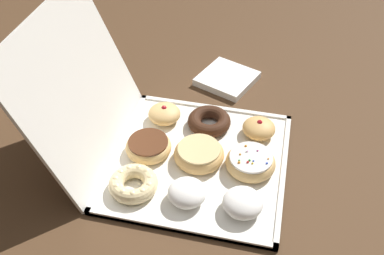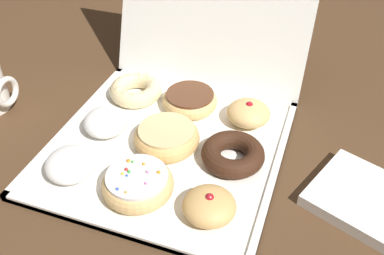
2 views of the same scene
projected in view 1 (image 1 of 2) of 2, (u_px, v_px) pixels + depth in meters
ground_plane at (199, 163)px, 1.08m from camera, size 3.00×3.00×0.00m
donut_box at (199, 161)px, 1.08m from camera, size 0.42×0.42×0.01m
box_lid_open at (79, 88)px, 1.01m from camera, size 0.42×0.14×0.36m
powdered_filled_donut_0 at (243, 203)px, 0.95m from camera, size 0.09×0.09×0.05m
sprinkle_donut_1 at (251, 162)px, 1.04m from camera, size 0.12×0.12×0.04m
jelly_filled_donut_2 at (259, 128)px, 1.13m from camera, size 0.08×0.08×0.05m
powdered_filled_donut_3 at (188, 193)px, 0.97m from camera, size 0.08×0.08×0.05m
glazed_ring_donut_4 at (197, 154)px, 1.06m from camera, size 0.12×0.12×0.04m
chocolate_cake_ring_donut_5 at (210, 121)px, 1.15m from camera, size 0.11×0.11×0.03m
cruller_donut_6 at (133, 183)px, 0.99m from camera, size 0.11×0.11×0.04m
chocolate_frosted_donut_7 at (148, 147)px, 1.08m from camera, size 0.11×0.11×0.04m
jelly_filled_donut_8 at (164, 114)px, 1.17m from camera, size 0.08×0.08×0.05m
napkin_stack at (227, 79)px, 1.32m from camera, size 0.19×0.19×0.02m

